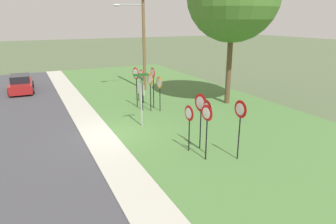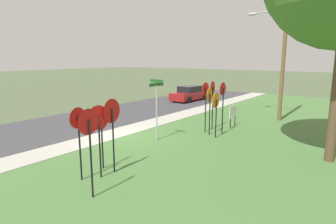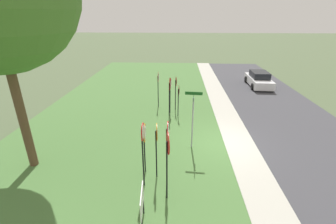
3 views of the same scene
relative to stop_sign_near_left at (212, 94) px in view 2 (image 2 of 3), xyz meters
The scene contains 18 objects.
ground_plane 5.38m from the stop_sign_near_left, 33.98° to the right, with size 160.00×160.00×0.00m, color #4C5B3D.
road_asphalt 8.87m from the stop_sign_near_left, 61.43° to the right, with size 44.00×6.40×0.01m, color #3D3D42.
sidewalk_strip 5.82m from the stop_sign_near_left, 40.95° to the right, with size 44.00×1.60×0.06m, color #ADAA9E.
grass_median 5.61m from the stop_sign_near_left, 37.90° to the left, with size 44.00×12.00×0.04m, color #477038.
stop_sign_near_left is the anchor object (origin of this frame).
stop_sign_near_right 1.14m from the stop_sign_near_left, 55.61° to the left, with size 0.68×0.09×2.72m.
stop_sign_far_left 1.85m from the stop_sign_near_left, 33.67° to the left, with size 0.76×0.11×2.26m.
stop_sign_far_center 1.33m from the stop_sign_near_left, 21.98° to the left, with size 0.70×0.12×2.44m.
stop_sign_far_right 0.89m from the stop_sign_near_left, ahead, with size 0.68×0.09×2.69m.
yield_sign_near_left 7.64m from the stop_sign_near_left, ahead, with size 0.84×0.13×2.61m.
yield_sign_near_right 7.66m from the stop_sign_near_left, ahead, with size 0.71×0.11×2.15m.
yield_sign_far_left 8.22m from the stop_sign_near_left, ahead, with size 0.81×0.12×2.46m.
yield_sign_far_right 8.73m from the stop_sign_near_left, ahead, with size 0.68×0.13×2.43m.
yield_sign_center 9.34m from the stop_sign_near_left, ahead, with size 0.74×0.10×2.60m.
street_name_post 3.80m from the stop_sign_near_left, 15.85° to the right, with size 0.96×0.81×2.96m.
utility_pole 5.96m from the stop_sign_near_left, 153.75° to the left, with size 2.10×2.54×9.42m.
notice_board 1.81m from the stop_sign_near_left, 147.43° to the left, with size 1.10×0.12×1.25m.
parked_hatchback_near 11.16m from the stop_sign_near_left, 140.93° to the right, with size 4.32×2.01×1.39m.
Camera 2 is at (9.98, 10.29, 4.01)m, focal length 30.58 mm.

